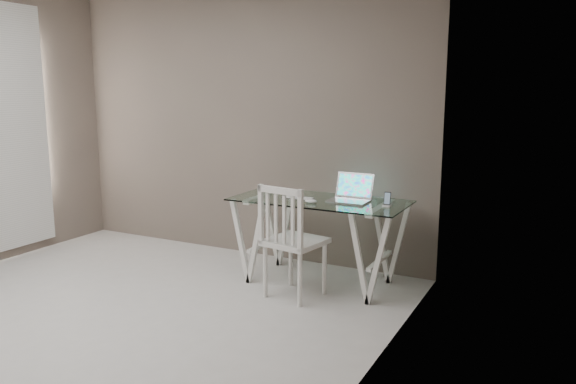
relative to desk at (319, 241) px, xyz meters
The scene contains 7 objects.
room 2.46m from the desk, 123.93° to the right, with size 4.50×4.52×2.71m.
desk is the anchor object (origin of this frame).
chair 0.47m from the desk, 97.60° to the right, with size 0.50×0.50×0.94m.
laptop 0.50m from the desk, 18.14° to the left, with size 0.33×0.30×0.23m.
keyboard 0.41m from the desk, behind, with size 0.27×0.12×0.01m, color silver.
mouse 0.41m from the desk, 91.74° to the right, with size 0.11×0.06×0.03m, color silver.
phone_dock 0.72m from the desk, ahead, with size 0.06×0.06×0.12m.
Camera 1 is at (3.01, -2.59, 1.69)m, focal length 35.00 mm.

